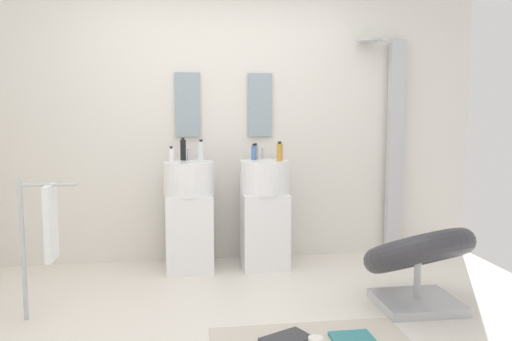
% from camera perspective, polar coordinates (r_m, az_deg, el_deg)
% --- Properties ---
extents(ground_plane, '(4.80, 3.60, 0.04)m').
position_cam_1_polar(ground_plane, '(3.38, -1.28, -17.67)').
color(ground_plane, silver).
extents(rear_partition, '(4.80, 0.10, 2.60)m').
position_cam_1_polar(rear_partition, '(4.73, -3.67, 5.65)').
color(rear_partition, silver).
rests_on(rear_partition, ground_plane).
extents(pedestal_sink_left, '(0.43, 0.43, 1.05)m').
position_cam_1_polar(pedestal_sink_left, '(4.45, -7.51, -4.88)').
color(pedestal_sink_left, white).
rests_on(pedestal_sink_left, ground_plane).
extents(pedestal_sink_right, '(0.43, 0.43, 1.05)m').
position_cam_1_polar(pedestal_sink_right, '(4.50, 0.97, -4.69)').
color(pedestal_sink_right, white).
rests_on(pedestal_sink_right, ground_plane).
extents(vanity_mirror_left, '(0.22, 0.03, 0.58)m').
position_cam_1_polar(vanity_mirror_left, '(4.65, -7.72, 7.35)').
color(vanity_mirror_left, '#8C9EA8').
extents(vanity_mirror_right, '(0.22, 0.03, 0.58)m').
position_cam_1_polar(vanity_mirror_right, '(4.70, 0.45, 7.40)').
color(vanity_mirror_right, '#8C9EA8').
extents(shower_column, '(0.49, 0.24, 2.05)m').
position_cam_1_polar(shower_column, '(5.01, 15.25, 2.96)').
color(shower_column, '#B7BABF').
rests_on(shower_column, ground_plane).
extents(lounge_chair, '(1.01, 1.01, 0.65)m').
position_cam_1_polar(lounge_chair, '(3.78, 17.82, -9.42)').
color(lounge_chair, '#B7BABF').
rests_on(lounge_chair, ground_plane).
extents(towel_rack, '(0.37, 0.22, 0.95)m').
position_cam_1_polar(towel_rack, '(3.60, -22.59, -5.81)').
color(towel_rack, '#B7BABF').
rests_on(towel_rack, ground_plane).
extents(magazine_teal, '(0.25, 0.18, 0.02)m').
position_cam_1_polar(magazine_teal, '(3.24, 10.78, -18.09)').
color(magazine_teal, teal).
rests_on(magazine_teal, area_rug).
extents(magazine_charcoal, '(0.34, 0.29, 0.02)m').
position_cam_1_polar(magazine_charcoal, '(3.19, 3.45, -18.44)').
color(magazine_charcoal, '#38383D').
rests_on(magazine_charcoal, area_rug).
extents(soap_bottle_clear, '(0.05, 0.05, 0.19)m').
position_cam_1_polar(soap_bottle_clear, '(4.30, -6.21, 2.14)').
color(soap_bottle_clear, silver).
rests_on(soap_bottle_clear, pedestal_sink_left).
extents(soap_bottle_amber, '(0.06, 0.06, 0.17)m').
position_cam_1_polar(soap_bottle_amber, '(4.39, 2.68, 2.10)').
color(soap_bottle_amber, '#C68C38').
rests_on(soap_bottle_amber, pedestal_sink_right).
extents(soap_bottle_white, '(0.04, 0.04, 0.13)m').
position_cam_1_polar(soap_bottle_white, '(4.38, -9.54, 1.77)').
color(soap_bottle_white, white).
rests_on(soap_bottle_white, pedestal_sink_left).
extents(soap_bottle_grey, '(0.05, 0.05, 0.14)m').
position_cam_1_polar(soap_bottle_grey, '(4.54, -0.07, 2.09)').
color(soap_bottle_grey, '#99999E').
rests_on(soap_bottle_grey, pedestal_sink_right).
extents(soap_bottle_black, '(0.05, 0.05, 0.20)m').
position_cam_1_polar(soap_bottle_black, '(4.49, -8.22, 2.33)').
color(soap_bottle_black, black).
rests_on(soap_bottle_black, pedestal_sink_left).
extents(soap_bottle_blue, '(0.04, 0.04, 0.14)m').
position_cam_1_polar(soap_bottle_blue, '(4.48, -0.26, 2.03)').
color(soap_bottle_blue, '#4C72B7').
rests_on(soap_bottle_blue, pedestal_sink_right).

